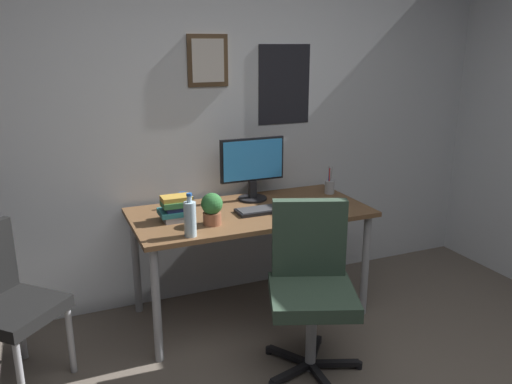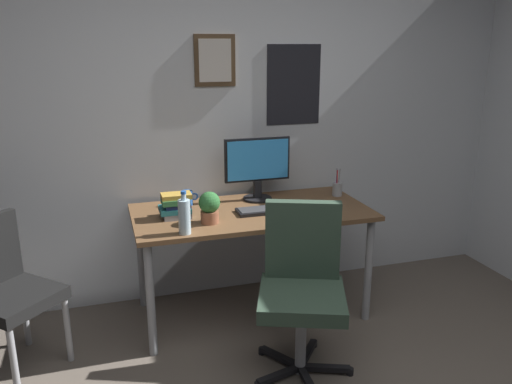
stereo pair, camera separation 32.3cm
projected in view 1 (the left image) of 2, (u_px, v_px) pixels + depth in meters
name	position (u px, v px, depth m)	size (l,w,h in m)	color
wall_back	(222.00, 116.00, 3.60)	(4.40, 0.10, 2.60)	silver
desk	(250.00, 221.00, 3.39)	(1.53, 0.75, 0.74)	brown
office_chair	(311.00, 279.00, 2.87)	(0.60, 0.60, 0.95)	#334738
side_chair	(4.00, 298.00, 2.71)	(0.59, 0.59, 0.88)	black
monitor	(252.00, 166.00, 3.53)	(0.46, 0.20, 0.43)	black
keyboard	(269.00, 209.00, 3.34)	(0.43, 0.15, 0.03)	black
computer_mouse	(308.00, 202.00, 3.47)	(0.06, 0.11, 0.04)	black
water_bottle	(190.00, 218.00, 2.88)	(0.07, 0.07, 0.25)	silver
coffee_mug_near	(184.00, 200.00, 3.41)	(0.11, 0.07, 0.10)	#2659B2
potted_plant	(212.00, 208.00, 3.07)	(0.13, 0.13, 0.20)	brown
pen_cup	(330.00, 186.00, 3.72)	(0.07, 0.07, 0.20)	#9EA0A5
book_stack_left	(176.00, 208.00, 3.15)	(0.20, 0.16, 0.16)	gray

